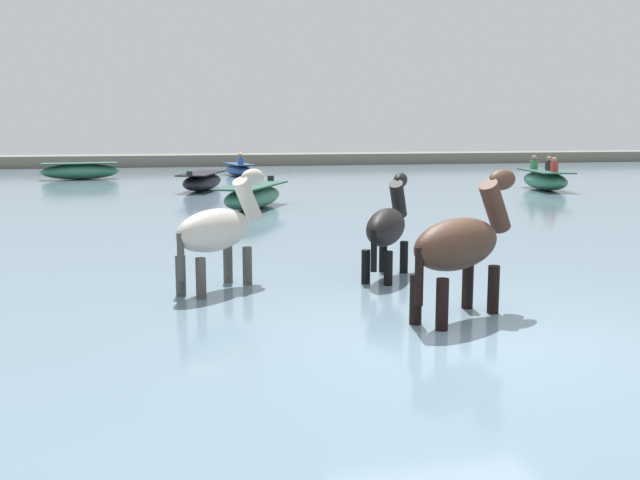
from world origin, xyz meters
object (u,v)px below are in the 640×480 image
at_px(horse_lead_dark_bay, 461,248).
at_px(boat_near_port, 239,169).
at_px(boat_mid_channel, 253,197).
at_px(boat_distant_east, 202,181).
at_px(boat_far_offshore, 545,180).
at_px(horse_trailing_black, 387,230).
at_px(boat_near_starboard, 80,171).
at_px(horse_flank_pinto, 218,233).

bearing_deg(horse_lead_dark_bay, boat_near_port, 88.82).
height_order(boat_mid_channel, boat_near_port, boat_near_port).
height_order(boat_distant_east, boat_far_offshore, boat_far_offshore).
distance_m(horse_trailing_black, boat_near_port, 22.45).
bearing_deg(boat_near_starboard, boat_distant_east, -55.17).
height_order(horse_trailing_black, boat_far_offshore, horse_trailing_black).
bearing_deg(boat_near_starboard, boat_far_offshore, -29.29).
height_order(horse_trailing_black, boat_distant_east, horse_trailing_black).
bearing_deg(boat_near_port, horse_lead_dark_bay, -91.18).
bearing_deg(horse_lead_dark_bay, horse_flank_pinto, 140.01).
xyz_separation_m(horse_lead_dark_bay, horse_flank_pinto, (-2.47, 2.07, -0.05)).
bearing_deg(boat_near_port, boat_distant_east, -106.38).
distance_m(boat_mid_channel, boat_near_port, 13.12).
relative_size(horse_trailing_black, boat_near_port, 0.64).
bearing_deg(boat_near_port, boat_far_offshore, -45.87).
relative_size(horse_trailing_black, horse_flank_pinto, 0.95).
distance_m(horse_trailing_black, horse_flank_pinto, 2.39).
xyz_separation_m(boat_far_offshore, boat_near_port, (-9.29, 9.57, -0.06)).
xyz_separation_m(horse_flank_pinto, boat_far_offshore, (12.27, 13.09, -0.40)).
relative_size(boat_mid_channel, boat_near_port, 1.18).
bearing_deg(horse_flank_pinto, boat_distant_east, 86.72).
relative_size(horse_lead_dark_bay, boat_far_offshore, 0.64).
distance_m(horse_trailing_black, boat_mid_channel, 9.39).
bearing_deg(boat_mid_channel, horse_trailing_black, -86.36).
bearing_deg(horse_trailing_black, boat_distant_east, 95.56).
bearing_deg(horse_trailing_black, boat_near_starboard, 105.35).
bearing_deg(horse_flank_pinto, boat_far_offshore, 46.85).
relative_size(horse_flank_pinto, boat_near_port, 0.67).
bearing_deg(boat_far_offshore, horse_lead_dark_bay, -122.87).
bearing_deg(boat_near_starboard, horse_trailing_black, -74.65).
height_order(horse_flank_pinto, boat_near_starboard, horse_flank_pinto).
distance_m(horse_flank_pinto, boat_far_offshore, 17.95).
bearing_deg(horse_flank_pinto, horse_trailing_black, 5.48).
height_order(horse_flank_pinto, boat_mid_channel, horse_flank_pinto).
relative_size(boat_distant_east, boat_near_starboard, 1.06).
bearing_deg(horse_trailing_black, horse_flank_pinto, -174.52).
xyz_separation_m(horse_trailing_black, boat_far_offshore, (9.89, 12.86, -0.34)).
distance_m(boat_distant_east, boat_near_starboard, 7.85).
xyz_separation_m(horse_flank_pinto, boat_near_port, (2.98, 22.66, -0.46)).
xyz_separation_m(horse_trailing_black, boat_mid_channel, (-0.60, 9.37, -0.37)).
relative_size(boat_distant_east, boat_mid_channel, 1.01).
relative_size(horse_lead_dark_bay, boat_distant_east, 0.59).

